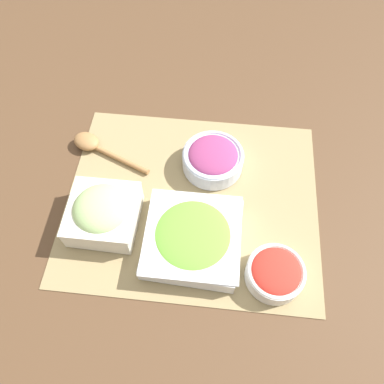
{
  "coord_description": "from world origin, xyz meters",
  "views": [
    {
      "loc": [
        -0.04,
        0.4,
        0.71
      ],
      "look_at": [
        0.0,
        0.0,
        0.03
      ],
      "focal_mm": 35.0,
      "sensor_mm": 36.0,
      "label": 1
    }
  ],
  "objects_px": {
    "onion_bowl": "(213,158)",
    "tomato_bowl": "(275,273)",
    "lettuce_bowl": "(193,237)",
    "cucumber_bowl": "(103,213)",
    "wooden_spoon": "(94,145)"
  },
  "relations": [
    {
      "from": "onion_bowl",
      "to": "cucumber_bowl",
      "type": "relative_size",
      "value": 0.99
    },
    {
      "from": "wooden_spoon",
      "to": "tomato_bowl",
      "type": "bearing_deg",
      "value": 147.04
    },
    {
      "from": "lettuce_bowl",
      "to": "tomato_bowl",
      "type": "relative_size",
      "value": 1.73
    },
    {
      "from": "lettuce_bowl",
      "to": "cucumber_bowl",
      "type": "distance_m",
      "value": 0.19
    },
    {
      "from": "lettuce_bowl",
      "to": "wooden_spoon",
      "type": "xyz_separation_m",
      "value": [
        0.25,
        -0.21,
        -0.01
      ]
    },
    {
      "from": "cucumber_bowl",
      "to": "wooden_spoon",
      "type": "relative_size",
      "value": 0.7
    },
    {
      "from": "tomato_bowl",
      "to": "onion_bowl",
      "type": "bearing_deg",
      "value": -61.29
    },
    {
      "from": "lettuce_bowl",
      "to": "cucumber_bowl",
      "type": "relative_size",
      "value": 1.39
    },
    {
      "from": "cucumber_bowl",
      "to": "tomato_bowl",
      "type": "height_order",
      "value": "cucumber_bowl"
    },
    {
      "from": "wooden_spoon",
      "to": "cucumber_bowl",
      "type": "bearing_deg",
      "value": 110.65
    },
    {
      "from": "cucumber_bowl",
      "to": "wooden_spoon",
      "type": "distance_m",
      "value": 0.2
    },
    {
      "from": "cucumber_bowl",
      "to": "wooden_spoon",
      "type": "bearing_deg",
      "value": -69.35
    },
    {
      "from": "onion_bowl",
      "to": "lettuce_bowl",
      "type": "distance_m",
      "value": 0.2
    },
    {
      "from": "onion_bowl",
      "to": "tomato_bowl",
      "type": "bearing_deg",
      "value": 118.71
    },
    {
      "from": "tomato_bowl",
      "to": "wooden_spoon",
      "type": "relative_size",
      "value": 0.56
    }
  ]
}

